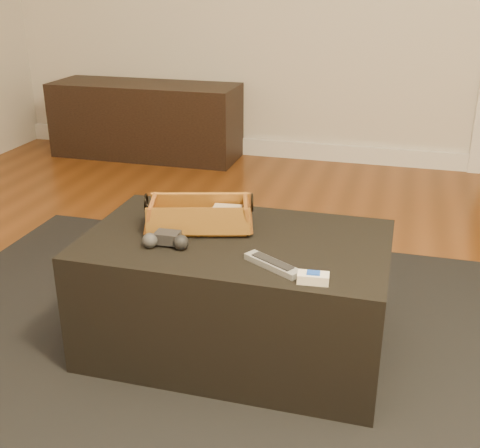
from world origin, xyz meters
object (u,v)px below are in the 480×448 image
(ottoman, at_px, (236,294))
(game_controller, at_px, (166,240))
(tv_remote, at_px, (194,224))
(media_cabinet, at_px, (146,120))
(wicker_basket, at_px, (200,217))
(silver_remote, at_px, (273,264))
(cream_gadget, at_px, (313,278))

(ottoman, height_order, game_controller, game_controller)
(ottoman, xyz_separation_m, tv_remote, (-0.15, 0.03, 0.23))
(media_cabinet, relative_size, ottoman, 1.34)
(tv_remote, height_order, game_controller, game_controller)
(ottoman, bearing_deg, wicker_basket, 161.81)
(ottoman, bearing_deg, game_controller, -146.82)
(tv_remote, height_order, wicker_basket, wicker_basket)
(game_controller, bearing_deg, media_cabinet, 115.34)
(tv_remote, xyz_separation_m, wicker_basket, (0.01, 0.02, 0.02))
(ottoman, height_order, silver_remote, silver_remote)
(media_cabinet, relative_size, wicker_basket, 3.40)
(tv_remote, xyz_separation_m, game_controller, (-0.04, -0.15, 0.00))
(silver_remote, bearing_deg, game_controller, 171.69)
(ottoman, height_order, wicker_basket, wicker_basket)
(tv_remote, relative_size, silver_remote, 0.98)
(tv_remote, distance_m, cream_gadget, 0.52)
(ottoman, bearing_deg, media_cabinet, 120.46)
(wicker_basket, height_order, silver_remote, wicker_basket)
(tv_remote, distance_m, wicker_basket, 0.03)
(ottoman, distance_m, silver_remote, 0.33)
(ottoman, distance_m, wicker_basket, 0.29)
(game_controller, bearing_deg, wicker_basket, 73.11)
(media_cabinet, xyz_separation_m, silver_remote, (1.46, -2.39, 0.18))
(game_controller, bearing_deg, silver_remote, -8.31)
(wicker_basket, xyz_separation_m, silver_remote, (0.30, -0.23, -0.03))
(silver_remote, bearing_deg, wicker_basket, 143.56)
(ottoman, bearing_deg, tv_remote, 169.58)
(media_cabinet, bearing_deg, game_controller, -64.66)
(silver_remote, bearing_deg, ottoman, 132.50)
(silver_remote, height_order, cream_gadget, cream_gadget)
(tv_remote, height_order, silver_remote, tv_remote)
(media_cabinet, distance_m, tv_remote, 2.47)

